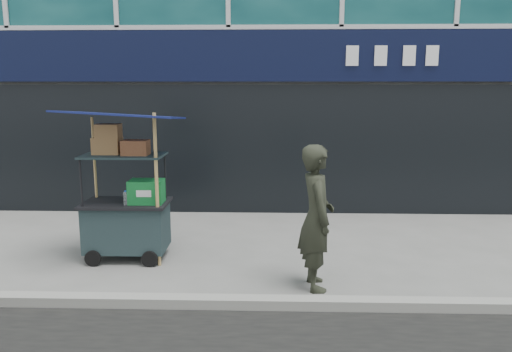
{
  "coord_description": "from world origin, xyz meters",
  "views": [
    {
      "loc": [
        0.78,
        -5.3,
        2.42
      ],
      "look_at": [
        0.58,
        1.2,
        1.21
      ],
      "focal_mm": 35.0,
      "sensor_mm": 36.0,
      "label": 1
    }
  ],
  "objects": [
    {
      "name": "ground",
      "position": [
        0.0,
        0.0,
        0.0
      ],
      "size": [
        80.0,
        80.0,
        0.0
      ],
      "primitive_type": "plane",
      "color": "slate",
      "rests_on": "ground"
    },
    {
      "name": "curb",
      "position": [
        0.0,
        -0.2,
        0.06
      ],
      "size": [
        80.0,
        0.18,
        0.12
      ],
      "primitive_type": "cube",
      "color": "gray",
      "rests_on": "ground"
    },
    {
      "name": "vendor_cart",
      "position": [
        -1.21,
        1.33,
        0.73
      ],
      "size": [
        1.56,
        1.1,
        2.09
      ],
      "rotation": [
        0.0,
        0.0,
        0.0
      ],
      "color": "#19292B",
      "rests_on": "ground"
    },
    {
      "name": "vendor_man",
      "position": [
        1.31,
        0.41,
        0.87
      ],
      "size": [
        0.49,
        0.68,
        1.73
      ],
      "primitive_type": "imported",
      "rotation": [
        0.0,
        0.0,
        1.69
      ],
      "color": "#25291E",
      "rests_on": "ground"
    }
  ]
}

